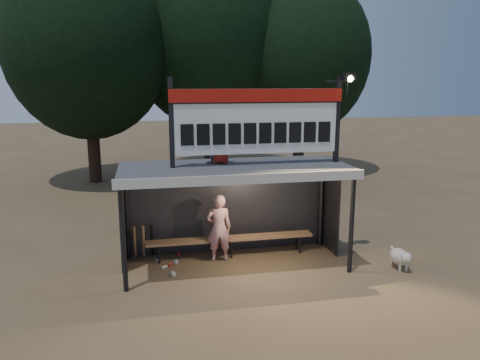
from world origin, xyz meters
TOP-DOWN VIEW (x-y plane):
  - ground at (0.00, 0.00)m, footprint 80.00×80.00m
  - player at (-0.31, 0.34)m, footprint 0.61×0.42m
  - child_a at (-0.46, 0.43)m, footprint 0.57×0.53m
  - child_b at (-0.26, 0.30)m, footprint 0.55×0.46m
  - dugout_shelter at (0.00, 0.24)m, footprint 5.10×2.08m
  - scoreboard_assembly at (0.56, -0.01)m, footprint 4.10×0.27m
  - bench at (0.00, 0.55)m, footprint 4.00×0.35m
  - tree_left at (-4.00, 10.00)m, footprint 6.46×6.46m
  - tree_mid at (1.00, 11.50)m, footprint 7.22×7.22m
  - tree_right at (5.00, 10.50)m, footprint 6.08×6.08m
  - dog at (3.59, -0.96)m, footprint 0.36×0.81m
  - bats at (-2.04, 0.82)m, footprint 0.48×0.33m
  - litter at (-1.46, 0.28)m, footprint 0.66×1.30m

SIDE VIEW (x-z plane):
  - ground at x=0.00m, z-range 0.00..0.00m
  - litter at x=-1.46m, z-range 0.00..0.08m
  - dog at x=3.59m, z-range 0.03..0.53m
  - bats at x=-2.04m, z-range 0.01..0.85m
  - bench at x=0.00m, z-range 0.19..0.67m
  - player at x=-0.31m, z-range 0.00..1.59m
  - dugout_shelter at x=0.00m, z-range 0.69..3.01m
  - child_a at x=-0.46m, z-range 2.32..3.27m
  - child_b at x=-0.26m, z-range 2.32..3.29m
  - scoreboard_assembly at x=0.56m, z-range 2.33..4.32m
  - tree_right at x=5.00m, z-range 0.83..9.55m
  - tree_left at x=-4.00m, z-range 0.88..10.15m
  - tree_mid at x=1.00m, z-range 0.99..11.34m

